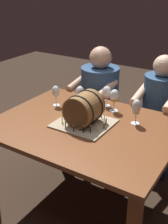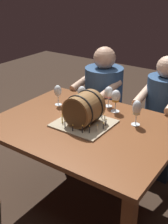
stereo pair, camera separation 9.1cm
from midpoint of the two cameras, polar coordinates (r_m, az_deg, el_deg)
The scene contains 10 objects.
ground_plane at distance 2.61m, azimuth 1.22°, elevation -17.16°, with size 8.00×8.00×0.00m, color #332319.
dining_table at distance 2.23m, azimuth 1.37°, elevation -4.75°, with size 1.35×1.04×0.75m.
barrel_cake at distance 2.13m, azimuth 1.22°, elevation 0.35°, with size 0.40×0.38×0.25m.
wine_glass_amber at distance 2.35m, azimuth 7.36°, elevation 2.92°, with size 0.07×0.07×0.19m.
wine_glass_empty at distance 2.47m, azimuth -4.09°, elevation 4.02°, with size 0.06×0.06×0.18m.
wine_glass_white at distance 2.16m, azimuth 11.48°, elevation 0.59°, with size 0.07×0.07×0.20m.
wine_glass_red at distance 2.44m, azimuth 0.65°, elevation 3.69°, with size 0.07×0.07×0.18m.
wine_glass_rose at distance 2.45m, azimuth 5.94°, elevation 3.66°, with size 0.07×0.07×0.18m.
person_seated_left at distance 3.01m, azimuth 4.60°, elevation 1.43°, with size 0.44×0.51×1.15m.
person_seated_right at distance 2.79m, azimuth 15.68°, elevation -2.15°, with size 0.36×0.45×1.15m.
Camera 2 is at (1.10, -1.59, 1.75)m, focal length 46.71 mm.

